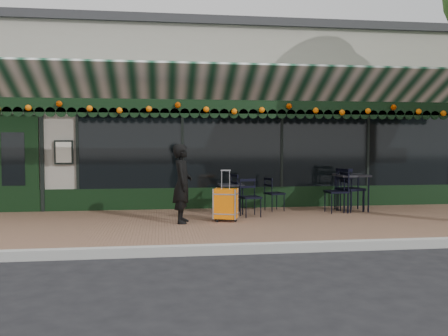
{
  "coord_description": "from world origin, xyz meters",
  "views": [
    {
      "loc": [
        -1.51,
        -7.23,
        1.71
      ],
      "look_at": [
        -0.33,
        1.6,
        1.24
      ],
      "focal_mm": 38.0,
      "sensor_mm": 36.0,
      "label": 1
    }
  ],
  "objects": [
    {
      "name": "cafe_table_a",
      "position": [
        2.83,
        3.13,
        0.91
      ],
      "size": [
        0.68,
        0.68,
        0.84
      ],
      "color": "black",
      "rests_on": "sidewalk"
    },
    {
      "name": "chair_b_left",
      "position": [
        -0.08,
        3.08,
        0.59
      ],
      "size": [
        0.54,
        0.54,
        0.89
      ],
      "primitive_type": null,
      "rotation": [
        0.0,
        0.0,
        -1.33
      ],
      "color": "black",
      "rests_on": "sidewalk"
    },
    {
      "name": "chair_a_left",
      "position": [
        2.39,
        2.91,
        0.61
      ],
      "size": [
        0.48,
        0.48,
        0.92
      ],
      "primitive_type": null,
      "rotation": [
        0.0,
        0.0,
        -1.52
      ],
      "color": "black",
      "rests_on": "sidewalk"
    },
    {
      "name": "suitcase",
      "position": [
        -0.24,
        2.05,
        0.49
      ],
      "size": [
        0.5,
        0.39,
        1.02
      ],
      "rotation": [
        0.0,
        0.0,
        -0.37
      ],
      "color": "orange",
      "rests_on": "sidewalk"
    },
    {
      "name": "chair_b_front",
      "position": [
        0.37,
        2.59,
        0.55
      ],
      "size": [
        0.48,
        0.48,
        0.81
      ],
      "primitive_type": null,
      "rotation": [
        0.0,
        0.0,
        0.2
      ],
      "color": "black",
      "rests_on": "sidewalk"
    },
    {
      "name": "chair_b_right",
      "position": [
        1.09,
        3.39,
        0.54
      ],
      "size": [
        0.49,
        0.49,
        0.78
      ],
      "primitive_type": null,
      "rotation": [
        0.0,
        0.0,
        1.88
      ],
      "color": "black",
      "rests_on": "sidewalk"
    },
    {
      "name": "restaurant_building",
      "position": [
        0.0,
        7.84,
        2.27
      ],
      "size": [
        12.0,
        9.6,
        4.5
      ],
      "color": "gray",
      "rests_on": "ground"
    },
    {
      "name": "chair_a_right",
      "position": [
        2.77,
        3.05,
        0.65
      ],
      "size": [
        0.62,
        0.62,
        1.01
      ],
      "primitive_type": null,
      "rotation": [
        0.0,
        0.0,
        1.85
      ],
      "color": "black",
      "rests_on": "sidewalk"
    },
    {
      "name": "ground",
      "position": [
        0.0,
        0.0,
        0.0
      ],
      "size": [
        80.0,
        80.0,
        0.0
      ],
      "primitive_type": "plane",
      "color": "black",
      "rests_on": "ground"
    },
    {
      "name": "chair_a_front",
      "position": [
        2.8,
        3.06,
        0.64
      ],
      "size": [
        0.63,
        0.63,
        0.98
      ],
      "primitive_type": null,
      "rotation": [
        0.0,
        0.0,
        0.36
      ],
      "color": "black",
      "rests_on": "sidewalk"
    },
    {
      "name": "curb",
      "position": [
        0.0,
        -0.08,
        0.07
      ],
      "size": [
        18.0,
        0.16,
        0.15
      ],
      "primitive_type": "cube",
      "color": "#9E9E99",
      "rests_on": "ground"
    },
    {
      "name": "sidewalk",
      "position": [
        0.0,
        2.0,
        0.07
      ],
      "size": [
        18.0,
        4.0,
        0.15
      ],
      "primitive_type": "cube",
      "color": "brown",
      "rests_on": "ground"
    },
    {
      "name": "cafe_table_b",
      "position": [
        0.03,
        3.08,
        0.74
      ],
      "size": [
        0.53,
        0.53,
        0.66
      ],
      "color": "black",
      "rests_on": "sidewalk"
    },
    {
      "name": "woman",
      "position": [
        -1.1,
        2.0,
        0.92
      ],
      "size": [
        0.44,
        0.61,
        1.54
      ],
      "primitive_type": "imported",
      "rotation": [
        0.0,
        0.0,
        1.43
      ],
      "color": "black",
      "rests_on": "sidewalk"
    }
  ]
}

